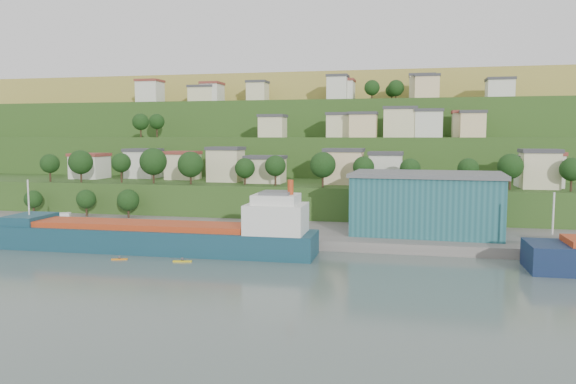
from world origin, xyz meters
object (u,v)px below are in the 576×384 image
(cargo_ship_near, at_px, (165,238))
(kayak_orange, at_px, (119,259))
(warehouse, at_px, (426,203))
(caravan, at_px, (56,219))

(cargo_ship_near, xyz_separation_m, kayak_orange, (-4.96, -8.71, -2.38))
(cargo_ship_near, bearing_deg, kayak_orange, -120.59)
(warehouse, distance_m, caravan, 85.70)
(caravan, bearing_deg, cargo_ship_near, -48.36)
(cargo_ship_near, relative_size, kayak_orange, 21.83)
(cargo_ship_near, distance_m, caravan, 39.56)
(cargo_ship_near, distance_m, kayak_orange, 10.30)
(warehouse, bearing_deg, kayak_orange, -148.81)
(warehouse, xyz_separation_m, kayak_orange, (-54.59, -29.85, -8.22))
(kayak_orange, bearing_deg, cargo_ship_near, 43.43)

